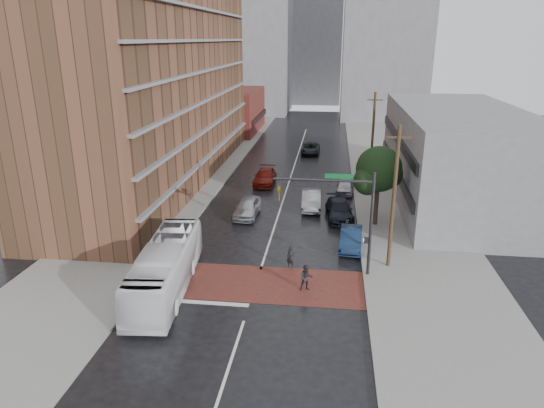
% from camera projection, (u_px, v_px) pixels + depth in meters
% --- Properties ---
extents(ground, '(160.00, 160.00, 0.00)m').
position_uv_depth(ground, '(255.00, 287.00, 31.21)').
color(ground, black).
rests_on(ground, ground).
extents(crosswalk, '(14.00, 5.00, 0.02)m').
position_uv_depth(crosswalk, '(256.00, 283.00, 31.68)').
color(crosswalk, brown).
rests_on(crosswalk, ground).
extents(sidewalk_west, '(9.00, 90.00, 0.15)m').
position_uv_depth(sidewalk_west, '(191.00, 176.00, 56.00)').
color(sidewalk_west, gray).
rests_on(sidewalk_west, ground).
extents(sidewalk_east, '(9.00, 90.00, 0.15)m').
position_uv_depth(sidewalk_east, '(394.00, 183.00, 53.31)').
color(sidewalk_east, gray).
rests_on(sidewalk_east, ground).
extents(apartment_block, '(10.00, 44.00, 28.00)m').
position_uv_depth(apartment_block, '(158.00, 50.00, 50.84)').
color(apartment_block, brown).
rests_on(apartment_block, ground).
extents(storefront_west, '(8.00, 16.00, 7.00)m').
position_uv_depth(storefront_west, '(235.00, 111.00, 82.17)').
color(storefront_west, maroon).
rests_on(storefront_west, ground).
extents(building_east, '(11.00, 26.00, 9.00)m').
position_uv_depth(building_east, '(456.00, 156.00, 46.60)').
color(building_east, gray).
rests_on(building_east, ground).
extents(distant_tower_west, '(18.00, 16.00, 32.00)m').
position_uv_depth(distant_tower_west, '(246.00, 34.00, 100.88)').
color(distant_tower_west, gray).
rests_on(distant_tower_west, ground).
extents(distant_tower_east, '(16.00, 14.00, 36.00)m').
position_uv_depth(distant_tower_east, '(387.00, 23.00, 91.32)').
color(distant_tower_east, gray).
rests_on(distant_tower_east, ground).
extents(distant_tower_center, '(12.00, 10.00, 24.00)m').
position_uv_depth(distant_tower_center, '(316.00, 52.00, 116.50)').
color(distant_tower_center, gray).
rests_on(distant_tower_center, ground).
extents(street_tree, '(4.20, 4.10, 6.90)m').
position_uv_depth(street_tree, '(379.00, 172.00, 39.98)').
color(street_tree, '#332319').
rests_on(street_tree, ground).
extents(signal_mast, '(6.50, 0.30, 7.20)m').
position_uv_depth(signal_mast, '(349.00, 209.00, 31.34)').
color(signal_mast, '#2D2D33').
rests_on(signal_mast, ground).
extents(utility_pole_near, '(1.60, 0.26, 10.00)m').
position_uv_depth(utility_pole_near, '(394.00, 198.00, 32.27)').
color(utility_pole_near, '#473321').
rests_on(utility_pole_near, ground).
extents(utility_pole_far, '(1.60, 0.26, 10.00)m').
position_uv_depth(utility_pole_far, '(372.00, 139.00, 51.05)').
color(utility_pole_far, '#473321').
rests_on(utility_pole_far, ground).
extents(transit_bus, '(3.65, 11.45, 3.14)m').
position_uv_depth(transit_bus, '(166.00, 267.00, 30.41)').
color(transit_bus, white).
rests_on(transit_bus, ground).
extents(pedestrian_a, '(0.70, 0.55, 1.69)m').
position_uv_depth(pedestrian_a, '(291.00, 257.00, 33.52)').
color(pedestrian_a, black).
rests_on(pedestrian_a, ground).
extents(pedestrian_b, '(0.97, 0.83, 1.72)m').
position_uv_depth(pedestrian_b, '(306.00, 278.00, 30.58)').
color(pedestrian_b, '#262126').
rests_on(pedestrian_b, ground).
extents(car_travel_a, '(2.17, 4.94, 1.66)m').
position_uv_depth(car_travel_a, '(247.00, 208.00, 43.39)').
color(car_travel_a, '#B6B8BE').
rests_on(car_travel_a, ground).
extents(car_travel_b, '(1.99, 5.12, 1.66)m').
position_uv_depth(car_travel_b, '(311.00, 200.00, 45.45)').
color(car_travel_b, '#A4A7AB').
rests_on(car_travel_b, ground).
extents(car_travel_c, '(2.27, 5.43, 1.57)m').
position_uv_depth(car_travel_c, '(265.00, 177.00, 53.16)').
color(car_travel_c, maroon).
rests_on(car_travel_c, ground).
extents(suv_travel, '(2.47, 5.25, 1.45)m').
position_uv_depth(suv_travel, '(311.00, 149.00, 67.06)').
color(suv_travel, black).
rests_on(suv_travel, ground).
extents(car_parked_near, '(1.92, 4.72, 1.52)m').
position_uv_depth(car_parked_near, '(351.00, 238.00, 36.88)').
color(car_parked_near, '#142847').
rests_on(car_parked_near, ground).
extents(car_parked_mid, '(2.77, 5.62, 1.57)m').
position_uv_depth(car_parked_mid, '(339.00, 210.00, 42.94)').
color(car_parked_mid, black).
rests_on(car_parked_mid, ground).
extents(car_parked_far, '(2.04, 4.47, 1.49)m').
position_uv_depth(car_parked_far, '(345.00, 186.00, 50.10)').
color(car_parked_far, '#A3A4AB').
rests_on(car_parked_far, ground).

